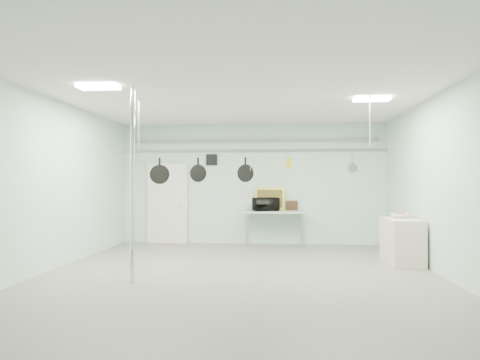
# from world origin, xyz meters

# --- Properties ---
(floor) EXTENTS (8.00, 8.00, 0.00)m
(floor) POSITION_xyz_m (0.00, 0.00, 0.00)
(floor) COLOR gray
(floor) RESTS_ON ground
(ceiling) EXTENTS (7.00, 8.00, 0.02)m
(ceiling) POSITION_xyz_m (0.00, 0.00, 3.19)
(ceiling) COLOR silver
(ceiling) RESTS_ON back_wall
(back_wall) EXTENTS (7.00, 0.02, 3.20)m
(back_wall) POSITION_xyz_m (0.00, 3.99, 1.60)
(back_wall) COLOR silver
(back_wall) RESTS_ON floor
(right_wall) EXTENTS (0.02, 8.00, 3.20)m
(right_wall) POSITION_xyz_m (3.49, 0.00, 1.60)
(right_wall) COLOR silver
(right_wall) RESTS_ON floor
(door) EXTENTS (1.10, 0.10, 2.20)m
(door) POSITION_xyz_m (-2.30, 3.94, 1.05)
(door) COLOR silver
(door) RESTS_ON floor
(wall_vent) EXTENTS (0.30, 0.04, 0.30)m
(wall_vent) POSITION_xyz_m (-1.10, 3.97, 2.25)
(wall_vent) COLOR black
(wall_vent) RESTS_ON back_wall
(conduit_pipe) EXTENTS (6.60, 0.07, 0.07)m
(conduit_pipe) POSITION_xyz_m (0.00, 3.90, 2.75)
(conduit_pipe) COLOR gray
(conduit_pipe) RESTS_ON back_wall
(chrome_pole) EXTENTS (0.08, 0.08, 3.20)m
(chrome_pole) POSITION_xyz_m (-1.70, -0.60, 1.60)
(chrome_pole) COLOR silver
(chrome_pole) RESTS_ON floor
(prep_table) EXTENTS (1.60, 0.70, 0.91)m
(prep_table) POSITION_xyz_m (0.60, 3.60, 0.83)
(prep_table) COLOR #9BB7A6
(prep_table) RESTS_ON floor
(side_cabinet) EXTENTS (0.60, 1.20, 0.90)m
(side_cabinet) POSITION_xyz_m (3.15, 1.40, 0.45)
(side_cabinet) COLOR beige
(side_cabinet) RESTS_ON floor
(pot_rack) EXTENTS (4.80, 0.06, 1.00)m
(pot_rack) POSITION_xyz_m (0.20, 0.30, 2.23)
(pot_rack) COLOR #B7B7BC
(pot_rack) RESTS_ON ceiling
(light_panel_left) EXTENTS (0.65, 0.30, 0.05)m
(light_panel_left) POSITION_xyz_m (-2.20, -0.80, 3.16)
(light_panel_left) COLOR white
(light_panel_left) RESTS_ON ceiling
(light_panel_right) EXTENTS (0.65, 0.30, 0.05)m
(light_panel_right) POSITION_xyz_m (2.40, 0.60, 3.16)
(light_panel_right) COLOR white
(light_panel_right) RESTS_ON ceiling
(microwave) EXTENTS (0.72, 0.60, 0.34)m
(microwave) POSITION_xyz_m (0.37, 3.55, 1.07)
(microwave) COLOR black
(microwave) RESTS_ON prep_table
(coffee_canister) EXTENTS (0.20, 0.20, 0.18)m
(coffee_canister) POSITION_xyz_m (0.53, 3.51, 0.99)
(coffee_canister) COLOR white
(coffee_canister) RESTS_ON prep_table
(painting_large) EXTENTS (0.78, 0.14, 0.58)m
(painting_large) POSITION_xyz_m (0.47, 3.90, 1.20)
(painting_large) COLOR gold
(painting_large) RESTS_ON prep_table
(painting_small) EXTENTS (0.30, 0.08, 0.25)m
(painting_small) POSITION_xyz_m (1.05, 3.90, 1.03)
(painting_small) COLOR #322011
(painting_small) RESTS_ON prep_table
(fruit_bowl) EXTENTS (0.50, 0.50, 0.10)m
(fruit_bowl) POSITION_xyz_m (3.18, 1.63, 0.95)
(fruit_bowl) COLOR white
(fruit_bowl) RESTS_ON side_cabinet
(skillet_left) EXTENTS (0.36, 0.16, 0.47)m
(skillet_left) POSITION_xyz_m (-1.50, 0.30, 1.85)
(skillet_left) COLOR black
(skillet_left) RESTS_ON pot_rack
(skillet_mid) EXTENTS (0.32, 0.13, 0.45)m
(skillet_mid) POSITION_xyz_m (-0.78, 0.30, 1.86)
(skillet_mid) COLOR black
(skillet_mid) RESTS_ON pot_rack
(skillet_right) EXTENTS (0.32, 0.17, 0.42)m
(skillet_right) POSITION_xyz_m (0.09, 0.30, 1.87)
(skillet_right) COLOR black
(skillet_right) RESTS_ON pot_rack
(whisk) EXTENTS (0.18, 0.18, 0.32)m
(whisk) POSITION_xyz_m (0.24, 0.30, 1.93)
(whisk) COLOR silver
(whisk) RESTS_ON pot_rack
(grater) EXTENTS (0.09, 0.05, 0.22)m
(grater) POSITION_xyz_m (0.87, 0.30, 1.97)
(grater) COLOR gold
(grater) RESTS_ON pot_rack
(saucepan) EXTENTS (0.18, 0.12, 0.29)m
(saucepan) POSITION_xyz_m (1.99, 0.30, 1.94)
(saucepan) COLOR silver
(saucepan) RESTS_ON pot_rack
(fruit_cluster) EXTENTS (0.24, 0.24, 0.09)m
(fruit_cluster) POSITION_xyz_m (3.18, 1.63, 0.99)
(fruit_cluster) COLOR #B3101E
(fruit_cluster) RESTS_ON fruit_bowl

